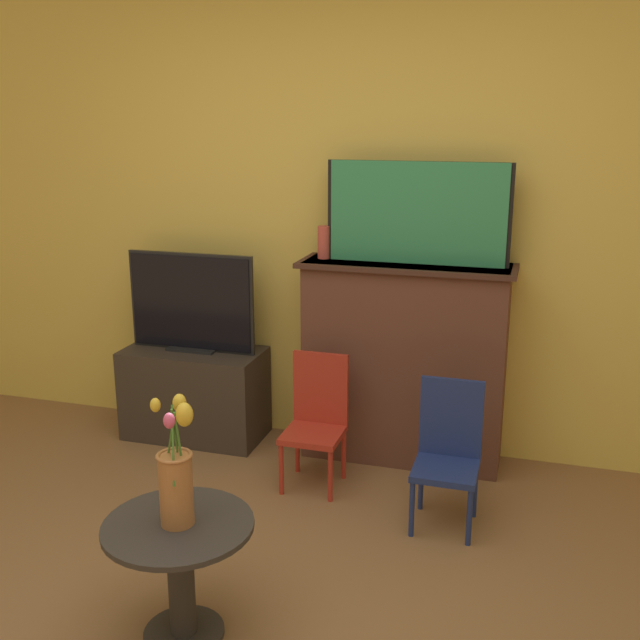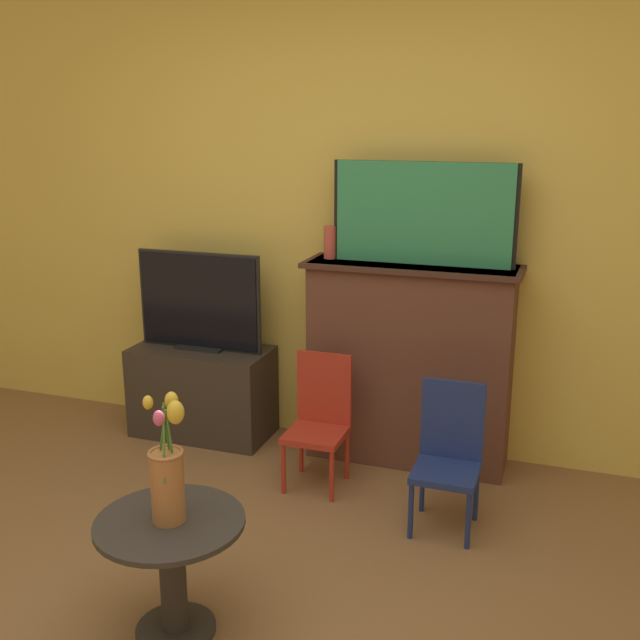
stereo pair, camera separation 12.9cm
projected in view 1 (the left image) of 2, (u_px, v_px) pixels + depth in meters
wall_back at (352, 203)px, 4.01m from camera, size 8.00×0.06×2.70m
fireplace_mantel at (404, 361)px, 3.96m from camera, size 1.11×0.35×1.08m
painting at (417, 213)px, 3.74m from camera, size 0.93×0.03×0.51m
mantel_candle at (324, 242)px, 3.92m from camera, size 0.06×0.06×0.17m
tv_stand at (195, 393)px, 4.31m from camera, size 0.79×0.40×0.52m
tv_monitor at (191, 304)px, 4.18m from camera, size 0.74×0.12×0.56m
chair_red at (317, 416)px, 3.74m from camera, size 0.28×0.28×0.66m
chair_blue at (448, 449)px, 3.37m from camera, size 0.28×0.28×0.66m
side_table at (180, 562)px, 2.62m from camera, size 0.53×0.53×0.45m
vase_tulips at (176, 477)px, 2.53m from camera, size 0.17×0.20×0.45m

